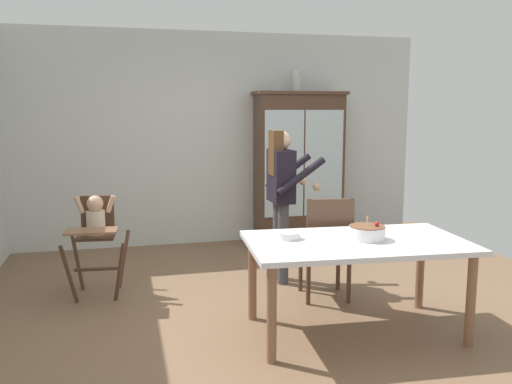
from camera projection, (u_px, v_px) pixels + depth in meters
The scene contains 10 objects.
ground_plane at pixel (276, 313), 4.55m from camera, with size 6.24×6.24×0.00m, color brown.
wall_back at pixel (220, 139), 6.86m from camera, with size 5.32×0.06×2.70m, color silver.
china_cabinet at pixel (299, 167), 6.90m from camera, with size 1.17×0.48×1.96m.
ceramic_vase at pixel (296, 82), 6.72m from camera, with size 0.13×0.13×0.27m.
high_chair_with_toddler at pixel (96, 227), 4.91m from camera, with size 0.62×0.72×0.95m.
adult_person at pixel (282, 187), 5.27m from camera, with size 0.49×0.48×1.53m.
dining_table at pixel (356, 251), 4.08m from camera, with size 1.73×1.07×0.74m.
birthday_cake at pixel (367, 232), 4.09m from camera, with size 0.28×0.28×0.19m.
serving_bowl at pixel (289, 235), 4.11m from camera, with size 0.18×0.18×0.06m, color silver.
dining_chair_far_side at pixel (327, 241), 4.77m from camera, with size 0.50×0.50×0.96m.
Camera 1 is at (-1.22, -4.16, 1.74)m, focal length 37.21 mm.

